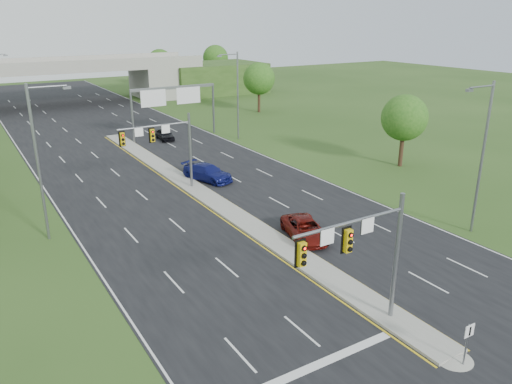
{
  "coord_description": "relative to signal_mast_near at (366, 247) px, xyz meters",
  "views": [
    {
      "loc": [
        -17.9,
        -15.61,
        15.04
      ],
      "look_at": [
        0.0,
        13.58,
        3.0
      ],
      "focal_mm": 35.0,
      "sensor_mm": 36.0,
      "label": 1
    }
  ],
  "objects": [
    {
      "name": "tree_back_d",
      "position": [
        40.26,
        94.07,
        1.11
      ],
      "size": [
        6.0,
        6.0,
        8.85
      ],
      "color": "#382316",
      "rests_on": "ground"
    },
    {
      "name": "tree_r_mid",
      "position": [
        28.26,
        55.07,
        0.78
      ],
      "size": [
        5.2,
        5.2,
        8.12
      ],
      "color": "#382316",
      "rests_on": "ground"
    },
    {
      "name": "lightpole_r_far",
      "position": [
        15.56,
        40.07,
        1.38
      ],
      "size": [
        2.85,
        0.25,
        11.0
      ],
      "color": "slate",
      "rests_on": "ground"
    },
    {
      "name": "car_far_a",
      "position": [
        4.48,
        10.53,
        -4.0
      ],
      "size": [
        3.66,
        5.53,
        1.41
      ],
      "primitive_type": "imported",
      "rotation": [
        0.0,
        0.0,
        -0.28
      ],
      "color": "#580D08",
      "rests_on": "road"
    },
    {
      "name": "lightpole_r_near",
      "position": [
        15.56,
        5.07,
        1.38
      ],
      "size": [
        2.85,
        0.25,
        11.0
      ],
      "color": "slate",
      "rests_on": "ground"
    },
    {
      "name": "lightpole_l_mid",
      "position": [
        -11.03,
        20.07,
        1.38
      ],
      "size": [
        2.85,
        0.25,
        11.0
      ],
      "color": "slate",
      "rests_on": "ground"
    },
    {
      "name": "tree_r_near",
      "position": [
        24.26,
        20.07,
        0.45
      ],
      "size": [
        4.8,
        4.8,
        7.6
      ],
      "color": "#382316",
      "rests_on": "ground"
    },
    {
      "name": "keep_right_sign",
      "position": [
        2.26,
        -4.45,
        -3.21
      ],
      "size": [
        0.6,
        0.13,
        2.2
      ],
      "color": "slate",
      "rests_on": "ground"
    },
    {
      "name": "car_far_c",
      "position": [
        7.35,
        44.47,
        -4.01
      ],
      "size": [
        1.94,
        4.2,
        1.39
      ],
      "primitive_type": "imported",
      "rotation": [
        0.0,
        0.0,
        -0.07
      ],
      "color": "black",
      "rests_on": "road"
    },
    {
      "name": "median",
      "position": [
        2.26,
        23.07,
        -4.63
      ],
      "size": [
        2.0,
        54.0,
        0.16
      ],
      "primitive_type": "cube",
      "color": "gray",
      "rests_on": "road"
    },
    {
      "name": "road",
      "position": [
        2.26,
        35.07,
        -4.72
      ],
      "size": [
        24.0,
        160.0,
        0.02
      ],
      "primitive_type": "cube",
      "color": "black",
      "rests_on": "ground"
    },
    {
      "name": "overpass",
      "position": [
        2.26,
        80.07,
        -1.17
      ],
      "size": [
        80.0,
        14.0,
        8.1
      ],
      "color": "gray",
      "rests_on": "ground"
    },
    {
      "name": "car_far_b",
      "position": [
        4.52,
        26.3,
        -3.92
      ],
      "size": [
        3.94,
        5.84,
        1.57
      ],
      "primitive_type": "imported",
      "rotation": [
        0.0,
        0.0,
        0.35
      ],
      "color": "#0E1357",
      "rests_on": "road"
    },
    {
      "name": "sign_gantry",
      "position": [
        8.95,
        44.99,
        0.51
      ],
      "size": [
        11.58,
        0.44,
        6.67
      ],
      "color": "slate",
      "rests_on": "ground"
    },
    {
      "name": "lane_markings",
      "position": [
        1.66,
        28.99,
        -4.7
      ],
      "size": [
        23.72,
        160.0,
        0.01
      ],
      "color": "gold",
      "rests_on": "road"
    },
    {
      "name": "signal_mast_near",
      "position": [
        0.0,
        0.0,
        0.0
      ],
      "size": [
        6.62,
        0.6,
        7.0
      ],
      "color": "slate",
      "rests_on": "ground"
    },
    {
      "name": "signal_mast_far",
      "position": [
        0.0,
        25.0,
        0.0
      ],
      "size": [
        6.62,
        0.6,
        7.0
      ],
      "color": "slate",
      "rests_on": "ground"
    },
    {
      "name": "tree_back_c",
      "position": [
        26.26,
        94.07,
        0.78
      ],
      "size": [
        5.6,
        5.6,
        8.32
      ],
      "color": "#382316",
      "rests_on": "ground"
    },
    {
      "name": "ground",
      "position": [
        2.26,
        0.07,
        -4.73
      ],
      "size": [
        240.0,
        240.0,
        0.0
      ],
      "primitive_type": "plane",
      "color": "#2B4719",
      "rests_on": "ground"
    },
    {
      "name": "median_nose",
      "position": [
        2.26,
        -3.93,
        -4.63
      ],
      "size": [
        2.0,
        2.0,
        0.16
      ],
      "primitive_type": "cone",
      "color": "gray",
      "rests_on": "road"
    }
  ]
}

